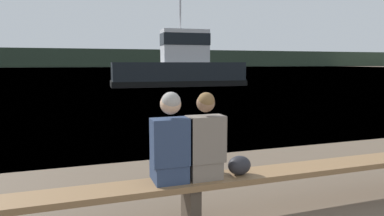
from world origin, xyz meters
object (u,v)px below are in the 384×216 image
at_px(bench_main, 191,187).
at_px(person_right, 205,142).
at_px(shopping_bag, 239,165).
at_px(person_left, 170,143).
at_px(tugboat_red, 180,68).

height_order(bench_main, person_right, person_right).
height_order(person_right, shopping_bag, person_right).
xyz_separation_m(person_left, tugboat_red, (6.49, 21.09, 0.40)).
bearing_deg(person_right, bench_main, -178.90).
relative_size(person_left, shopping_bag, 3.60).
bearing_deg(bench_main, person_right, 1.10).
relative_size(bench_main, tugboat_red, 0.79).
bearing_deg(bench_main, shopping_bag, -1.22).
xyz_separation_m(person_right, tugboat_red, (6.11, 21.09, 0.42)).
bearing_deg(tugboat_red, person_right, 166.97).
xyz_separation_m(bench_main, tugboat_red, (6.26, 21.09, 0.90)).
bearing_deg(person_left, shopping_bag, -0.99).
relative_size(person_right, shopping_bag, 3.55).
bearing_deg(person_right, person_left, -179.78).
bearing_deg(person_right, shopping_bag, -2.11).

